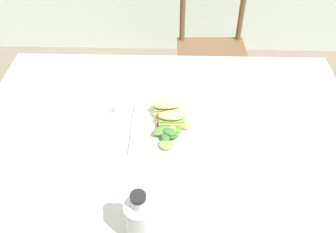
{
  "coord_description": "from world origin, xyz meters",
  "views": [
    {
      "loc": [
        0.07,
        -0.84,
        1.59
      ],
      "look_at": [
        0.05,
        0.04,
        0.76
      ],
      "focal_mm": 38.03,
      "sensor_mm": 36.0,
      "label": 1
    }
  ],
  "objects_px": {
    "chair_wooden_far": "(212,52)",
    "sandwich_half_front": "(172,119)",
    "dining_table": "(167,158)",
    "plate_lunch": "(168,128)",
    "bottle_cold_brew": "(141,223)",
    "sandwich_half_back": "(166,108)",
    "fork_on_napkin": "(109,122)"
  },
  "relations": [
    {
      "from": "dining_table",
      "to": "bottle_cold_brew",
      "type": "relative_size",
      "value": 7.14
    },
    {
      "from": "plate_lunch",
      "to": "fork_on_napkin",
      "type": "height_order",
      "value": "plate_lunch"
    },
    {
      "from": "chair_wooden_far",
      "to": "sandwich_half_front",
      "type": "distance_m",
      "value": 1.0
    },
    {
      "from": "dining_table",
      "to": "chair_wooden_far",
      "type": "distance_m",
      "value": 1.0
    },
    {
      "from": "chair_wooden_far",
      "to": "bottle_cold_brew",
      "type": "xyz_separation_m",
      "value": [
        -0.29,
        -1.31,
        0.36
      ]
    },
    {
      "from": "plate_lunch",
      "to": "sandwich_half_back",
      "type": "height_order",
      "value": "sandwich_half_back"
    },
    {
      "from": "fork_on_napkin",
      "to": "bottle_cold_brew",
      "type": "distance_m",
      "value": 0.44
    },
    {
      "from": "plate_lunch",
      "to": "bottle_cold_brew",
      "type": "xyz_separation_m",
      "value": [
        -0.06,
        -0.39,
        0.06
      ]
    },
    {
      "from": "chair_wooden_far",
      "to": "sandwich_half_front",
      "type": "xyz_separation_m",
      "value": [
        -0.22,
        -0.92,
        0.33
      ]
    },
    {
      "from": "sandwich_half_front",
      "to": "sandwich_half_back",
      "type": "xyz_separation_m",
      "value": [
        -0.02,
        0.05,
        0.0
      ]
    },
    {
      "from": "chair_wooden_far",
      "to": "plate_lunch",
      "type": "distance_m",
      "value": 1.0
    },
    {
      "from": "plate_lunch",
      "to": "bottle_cold_brew",
      "type": "height_order",
      "value": "bottle_cold_brew"
    },
    {
      "from": "dining_table",
      "to": "plate_lunch",
      "type": "xyz_separation_m",
      "value": [
        0.0,
        0.03,
        0.12
      ]
    },
    {
      "from": "dining_table",
      "to": "fork_on_napkin",
      "type": "distance_m",
      "value": 0.24
    },
    {
      "from": "chair_wooden_far",
      "to": "bottle_cold_brew",
      "type": "distance_m",
      "value": 1.39
    },
    {
      "from": "sandwich_half_front",
      "to": "dining_table",
      "type": "bearing_deg",
      "value": -110.4
    },
    {
      "from": "fork_on_napkin",
      "to": "bottle_cold_brew",
      "type": "xyz_separation_m",
      "value": [
        0.14,
        -0.41,
        0.06
      ]
    },
    {
      "from": "sandwich_half_back",
      "to": "fork_on_napkin",
      "type": "relative_size",
      "value": 0.5
    },
    {
      "from": "sandwich_half_front",
      "to": "bottle_cold_brew",
      "type": "bearing_deg",
      "value": -100.03
    },
    {
      "from": "chair_wooden_far",
      "to": "fork_on_napkin",
      "type": "distance_m",
      "value": 1.05
    },
    {
      "from": "dining_table",
      "to": "plate_lunch",
      "type": "bearing_deg",
      "value": 89.64
    },
    {
      "from": "sandwich_half_front",
      "to": "fork_on_napkin",
      "type": "height_order",
      "value": "sandwich_half_front"
    },
    {
      "from": "sandwich_half_front",
      "to": "bottle_cold_brew",
      "type": "height_order",
      "value": "bottle_cold_brew"
    },
    {
      "from": "chair_wooden_far",
      "to": "sandwich_half_front",
      "type": "bearing_deg",
      "value": -103.47
    },
    {
      "from": "sandwich_half_front",
      "to": "sandwich_half_back",
      "type": "bearing_deg",
      "value": 111.54
    },
    {
      "from": "plate_lunch",
      "to": "fork_on_napkin",
      "type": "bearing_deg",
      "value": 173.58
    },
    {
      "from": "dining_table",
      "to": "chair_wooden_far",
      "type": "relative_size",
      "value": 1.5
    },
    {
      "from": "chair_wooden_far",
      "to": "sandwich_half_back",
      "type": "xyz_separation_m",
      "value": [
        -0.24,
        -0.86,
        0.33
      ]
    },
    {
      "from": "sandwich_half_back",
      "to": "sandwich_half_front",
      "type": "bearing_deg",
      "value": -68.46
    },
    {
      "from": "plate_lunch",
      "to": "chair_wooden_far",
      "type": "bearing_deg",
      "value": 75.82
    },
    {
      "from": "plate_lunch",
      "to": "bottle_cold_brew",
      "type": "distance_m",
      "value": 0.4
    },
    {
      "from": "dining_table",
      "to": "chair_wooden_far",
      "type": "xyz_separation_m",
      "value": [
        0.23,
        0.96,
        -0.18
      ]
    }
  ]
}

